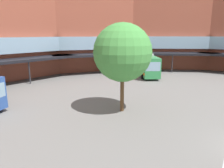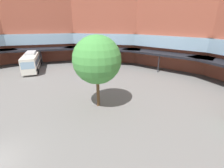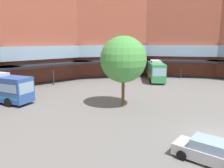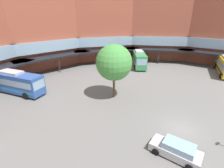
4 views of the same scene
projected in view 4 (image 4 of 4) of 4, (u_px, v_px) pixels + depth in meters
The scene contains 6 objects.
ground_plane at pixel (181, 129), 18.60m from camera, with size 120.27×120.27×0.00m, color slate.
station_building at pixel (73, 38), 29.87m from camera, with size 78.24×42.10×17.34m.
bus_2 at pixel (139, 58), 41.97m from camera, with size 9.74×9.58×3.92m.
bus_3 at pixel (13, 82), 26.96m from camera, with size 6.88×11.27×3.75m.
parked_car at pixel (176, 150), 14.68m from camera, with size 2.60×4.64×1.53m.
plaza_tree at pixel (114, 63), 23.85m from camera, with size 5.37×5.37×8.30m.
Camera 4 is at (-16.24, -5.52, 11.82)m, focal length 26.18 mm.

